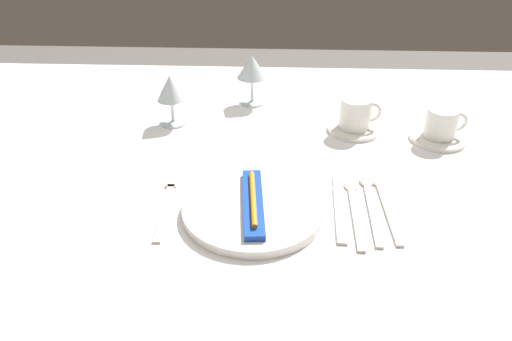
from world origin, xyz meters
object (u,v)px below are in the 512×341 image
at_px(spoon_dessert, 370,200).
at_px(wine_glass_centre, 171,91).
at_px(wine_glass_left, 252,69).
at_px(coffee_cup_right, 442,123).
at_px(spoon_soup, 354,204).
at_px(toothbrush_package, 253,202).
at_px(dinner_knife, 339,210).
at_px(coffee_cup_left, 356,113).
at_px(dinner_plate, 253,209).
at_px(spoon_tea, 384,200).
at_px(fork_outer, 167,203).

bearing_deg(spoon_dessert, wine_glass_centre, 143.78).
bearing_deg(wine_glass_left, coffee_cup_right, -23.31).
height_order(spoon_soup, wine_glass_left, wine_glass_left).
bearing_deg(wine_glass_left, toothbrush_package, -86.85).
xyz_separation_m(spoon_dessert, coffee_cup_right, (0.20, 0.26, 0.04)).
bearing_deg(dinner_knife, coffee_cup_left, 78.45).
distance_m(dinner_plate, dinner_knife, 0.16).
relative_size(dinner_plate, spoon_tea, 1.17).
bearing_deg(coffee_cup_left, spoon_soup, -97.03).
height_order(toothbrush_package, spoon_tea, toothbrush_package).
bearing_deg(toothbrush_package, coffee_cup_right, 36.21).
relative_size(spoon_tea, wine_glass_left, 1.68).
bearing_deg(dinner_knife, wine_glass_centre, 136.77).
bearing_deg(dinner_knife, spoon_tea, 22.11).
distance_m(dinner_plate, spoon_soup, 0.19).
distance_m(spoon_dessert, spoon_tea, 0.03).
bearing_deg(fork_outer, dinner_plate, -7.21).
relative_size(dinner_knife, coffee_cup_left, 2.15).
bearing_deg(coffee_cup_right, toothbrush_package, -143.79).
xyz_separation_m(dinner_plate, wine_glass_left, (-0.03, 0.50, 0.09)).
relative_size(coffee_cup_left, coffee_cup_right, 1.03).
xyz_separation_m(fork_outer, coffee_cup_left, (0.40, 0.33, 0.04)).
height_order(dinner_knife, coffee_cup_left, coffee_cup_left).
xyz_separation_m(dinner_knife, coffee_cup_left, (0.07, 0.33, 0.04)).
distance_m(fork_outer, spoon_dessert, 0.39).
bearing_deg(spoon_tea, fork_outer, -175.86).
bearing_deg(spoon_tea, wine_glass_left, 121.77).
height_order(spoon_tea, coffee_cup_right, coffee_cup_right).
distance_m(dinner_knife, spoon_soup, 0.03).
bearing_deg(spoon_soup, dinner_knife, -147.07).
distance_m(spoon_dessert, wine_glass_centre, 0.55).
xyz_separation_m(fork_outer, wine_glass_centre, (-0.05, 0.35, 0.08)).
xyz_separation_m(toothbrush_package, coffee_cup_right, (0.42, 0.31, 0.02)).
relative_size(wine_glass_centre, wine_glass_left, 0.94).
bearing_deg(coffee_cup_right, fork_outer, -153.97).
bearing_deg(fork_outer, spoon_tea, 4.14).
xyz_separation_m(spoon_dessert, spoon_tea, (0.03, 0.00, 0.00)).
bearing_deg(coffee_cup_left, spoon_tea, -85.72).
height_order(toothbrush_package, coffee_cup_left, coffee_cup_left).
xyz_separation_m(coffee_cup_left, wine_glass_centre, (-0.45, 0.02, 0.04)).
distance_m(spoon_dessert, coffee_cup_left, 0.30).
distance_m(toothbrush_package, spoon_dessert, 0.23).
xyz_separation_m(spoon_soup, spoon_tea, (0.06, 0.02, 0.00)).
xyz_separation_m(dinner_plate, toothbrush_package, (-0.00, -0.00, 0.02)).
height_order(coffee_cup_left, wine_glass_centre, wine_glass_centre).
xyz_separation_m(dinner_knife, coffee_cup_right, (0.26, 0.29, 0.04)).
distance_m(spoon_soup, coffee_cup_right, 0.36).
bearing_deg(dinner_knife, wine_glass_left, 111.20).
relative_size(toothbrush_package, coffee_cup_right, 2.21).
bearing_deg(spoon_tea, coffee_cup_right, 56.54).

